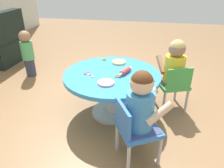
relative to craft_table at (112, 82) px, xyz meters
The scene contains 14 objects.
ground_plane 0.38m from the craft_table, ahead, with size 10.00×10.00×0.00m, color olive.
craft_table is the anchor object (origin of this frame).
child_chair_left 0.67m from the craft_table, 154.18° to the right, with size 0.41×0.41×0.54m.
seated_child_left 0.69m from the craft_table, 150.76° to the right, with size 0.40×0.43×0.51m.
child_chair_right 0.67m from the craft_table, 71.96° to the right, with size 0.39×0.39×0.54m.
seated_child_right 0.69m from the craft_table, 68.54° to the right, with size 0.42×0.37×0.51m.
toddler_standing 1.55m from the craft_table, 61.99° to the left, with size 0.17×0.17×0.67m.
rolling_pin 0.18m from the craft_table, 78.87° to the right, with size 0.22×0.11×0.05m.
craft_scissors 0.26m from the craft_table, 105.71° to the left, with size 0.13×0.14×0.01m.
playdough_blob_0 0.31m from the craft_table, ahead, with size 0.15×0.15×0.02m, color #F2CC72.
playdough_blob_1 0.25m from the craft_table, behind, with size 0.16×0.16×0.02m, color pink.
cookie_cutter_0 0.14m from the craft_table, 137.71° to the right, with size 0.05×0.05×0.01m, color orange.
cookie_cutter_1 0.41m from the craft_table, 24.03° to the left, with size 0.05×0.05×0.01m, color orange.
cookie_cutter_2 0.42m from the craft_table, 103.34° to the right, with size 0.07×0.07×0.01m, color #D83FA5.
Camera 1 is at (-1.91, -0.36, 1.38)m, focal length 34.23 mm.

